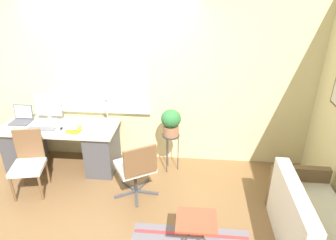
{
  "coord_description": "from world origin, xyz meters",
  "views": [
    {
      "loc": [
        1.23,
        -3.52,
        2.78
      ],
      "look_at": [
        0.89,
        0.18,
        0.98
      ],
      "focal_mm": 32.0,
      "sensor_mm": 36.0,
      "label": 1
    }
  ],
  "objects_px": {
    "plant_stand": "(171,139)",
    "office_chair_swivel": "(136,168)",
    "desk_chair_wooden": "(28,161)",
    "monitor": "(48,106)",
    "folding_stool": "(196,222)",
    "desk_lamp": "(107,108)",
    "laptop": "(22,118)",
    "couch_loveseat": "(311,227)",
    "book_stack": "(73,128)",
    "potted_plant": "(171,122)",
    "keyboard": "(42,129)",
    "mouse": "(61,128)"
  },
  "relations": [
    {
      "from": "keyboard",
      "to": "book_stack",
      "type": "bearing_deg",
      "value": -3.53
    },
    {
      "from": "folding_stool",
      "to": "desk_chair_wooden",
      "type": "bearing_deg",
      "value": 159.54
    },
    {
      "from": "couch_loveseat",
      "to": "monitor",
      "type": "bearing_deg",
      "value": 67.33
    },
    {
      "from": "desk_lamp",
      "to": "keyboard",
      "type": "bearing_deg",
      "value": -166.75
    },
    {
      "from": "potted_plant",
      "to": "book_stack",
      "type": "bearing_deg",
      "value": -170.94
    },
    {
      "from": "book_stack",
      "to": "couch_loveseat",
      "type": "distance_m",
      "value": 3.31
    },
    {
      "from": "couch_loveseat",
      "to": "keyboard",
      "type": "bearing_deg",
      "value": 71.78
    },
    {
      "from": "laptop",
      "to": "potted_plant",
      "type": "height_order",
      "value": "potted_plant"
    },
    {
      "from": "potted_plant",
      "to": "desk_lamp",
      "type": "bearing_deg",
      "value": 178.14
    },
    {
      "from": "plant_stand",
      "to": "mouse",
      "type": "bearing_deg",
      "value": -174.22
    },
    {
      "from": "mouse",
      "to": "couch_loveseat",
      "type": "distance_m",
      "value": 3.52
    },
    {
      "from": "desk_lamp",
      "to": "book_stack",
      "type": "bearing_deg",
      "value": -150.1
    },
    {
      "from": "office_chair_swivel",
      "to": "plant_stand",
      "type": "relative_size",
      "value": 1.39
    },
    {
      "from": "office_chair_swivel",
      "to": "desk_lamp",
      "type": "bearing_deg",
      "value": -82.49
    },
    {
      "from": "laptop",
      "to": "monitor",
      "type": "relative_size",
      "value": 0.69
    },
    {
      "from": "book_stack",
      "to": "couch_loveseat",
      "type": "xyz_separation_m",
      "value": [
        3.06,
        -1.14,
        -0.49
      ]
    },
    {
      "from": "book_stack",
      "to": "monitor",
      "type": "bearing_deg",
      "value": 145.91
    },
    {
      "from": "keyboard",
      "to": "office_chair_swivel",
      "type": "distance_m",
      "value": 1.6
    },
    {
      "from": "monitor",
      "to": "office_chair_swivel",
      "type": "distance_m",
      "value": 1.79
    },
    {
      "from": "monitor",
      "to": "office_chair_swivel",
      "type": "relative_size",
      "value": 0.51
    },
    {
      "from": "desk_chair_wooden",
      "to": "couch_loveseat",
      "type": "xyz_separation_m",
      "value": [
        3.58,
        -0.7,
        -0.18
      ]
    },
    {
      "from": "plant_stand",
      "to": "office_chair_swivel",
      "type": "bearing_deg",
      "value": -121.53
    },
    {
      "from": "book_stack",
      "to": "office_chair_swivel",
      "type": "bearing_deg",
      "value": -23.94
    },
    {
      "from": "laptop",
      "to": "desk_lamp",
      "type": "xyz_separation_m",
      "value": [
        1.38,
        -0.0,
        0.23
      ]
    },
    {
      "from": "laptop",
      "to": "office_chair_swivel",
      "type": "xyz_separation_m",
      "value": [
        1.93,
        -0.7,
        -0.31
      ]
    },
    {
      "from": "mouse",
      "to": "potted_plant",
      "type": "height_order",
      "value": "potted_plant"
    },
    {
      "from": "keyboard",
      "to": "potted_plant",
      "type": "bearing_deg",
      "value": 5.76
    },
    {
      "from": "keyboard",
      "to": "couch_loveseat",
      "type": "distance_m",
      "value": 3.79
    },
    {
      "from": "laptop",
      "to": "mouse",
      "type": "xyz_separation_m",
      "value": [
        0.72,
        -0.2,
        -0.04
      ]
    },
    {
      "from": "desk_lamp",
      "to": "couch_loveseat",
      "type": "relative_size",
      "value": 0.34
    },
    {
      "from": "monitor",
      "to": "desk_chair_wooden",
      "type": "relative_size",
      "value": 0.49
    },
    {
      "from": "book_stack",
      "to": "potted_plant",
      "type": "height_order",
      "value": "potted_plant"
    },
    {
      "from": "desk_chair_wooden",
      "to": "plant_stand",
      "type": "relative_size",
      "value": 1.43
    },
    {
      "from": "monitor",
      "to": "desk_lamp",
      "type": "bearing_deg",
      "value": -5.83
    },
    {
      "from": "laptop",
      "to": "keyboard",
      "type": "distance_m",
      "value": 0.48
    },
    {
      "from": "laptop",
      "to": "book_stack",
      "type": "distance_m",
      "value": 0.97
    },
    {
      "from": "keyboard",
      "to": "folding_stool",
      "type": "distance_m",
      "value": 2.69
    },
    {
      "from": "monitor",
      "to": "desk_chair_wooden",
      "type": "distance_m",
      "value": 0.93
    },
    {
      "from": "laptop",
      "to": "plant_stand",
      "type": "xyz_separation_m",
      "value": [
        2.34,
        -0.03,
        -0.23
      ]
    },
    {
      "from": "desk_chair_wooden",
      "to": "monitor",
      "type": "bearing_deg",
      "value": 79.33
    },
    {
      "from": "keyboard",
      "to": "book_stack",
      "type": "xyz_separation_m",
      "value": [
        0.51,
        -0.03,
        0.04
      ]
    },
    {
      "from": "keyboard",
      "to": "desk_lamp",
      "type": "bearing_deg",
      "value": 13.25
    },
    {
      "from": "desk_chair_wooden",
      "to": "folding_stool",
      "type": "bearing_deg",
      "value": -31.75
    },
    {
      "from": "laptop",
      "to": "couch_loveseat",
      "type": "distance_m",
      "value": 4.26
    },
    {
      "from": "laptop",
      "to": "desk_lamp",
      "type": "height_order",
      "value": "desk_lamp"
    },
    {
      "from": "laptop",
      "to": "folding_stool",
      "type": "height_order",
      "value": "laptop"
    },
    {
      "from": "mouse",
      "to": "desk_chair_wooden",
      "type": "xyz_separation_m",
      "value": [
        -0.3,
        -0.5,
        -0.27
      ]
    },
    {
      "from": "monitor",
      "to": "mouse",
      "type": "height_order",
      "value": "monitor"
    },
    {
      "from": "monitor",
      "to": "couch_loveseat",
      "type": "xyz_separation_m",
      "value": [
        3.59,
        -1.5,
        -0.67
      ]
    },
    {
      "from": "desk_chair_wooden",
      "to": "plant_stand",
      "type": "distance_m",
      "value": 2.04
    }
  ]
}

